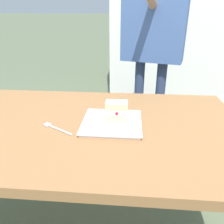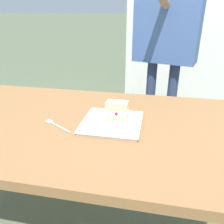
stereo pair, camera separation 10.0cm
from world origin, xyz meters
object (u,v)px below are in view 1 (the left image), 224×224
(patio_table, at_px, (79,140))
(cake_slice, at_px, (117,111))
(dessert_fork, at_px, (56,128))
(diner_person, at_px, (154,23))
(dessert_plate, at_px, (112,122))

(patio_table, bearing_deg, cake_slice, -173.65)
(patio_table, xyz_separation_m, dessert_fork, (0.08, 0.06, 0.09))
(cake_slice, distance_m, dessert_fork, 0.28)
(diner_person, bearing_deg, dessert_fork, 62.08)
(patio_table, xyz_separation_m, diner_person, (-0.39, -0.83, 0.48))
(dessert_plate, height_order, cake_slice, cake_slice)
(dessert_fork, relative_size, diner_person, 0.09)
(dessert_fork, height_order, diner_person, diner_person)
(cake_slice, bearing_deg, dessert_plate, 36.93)
(patio_table, distance_m, dessert_plate, 0.18)
(cake_slice, relative_size, diner_person, 0.06)
(patio_table, distance_m, cake_slice, 0.23)
(dessert_plate, distance_m, dessert_fork, 0.25)
(dessert_plate, relative_size, dessert_fork, 1.72)
(dessert_fork, bearing_deg, patio_table, -142.62)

